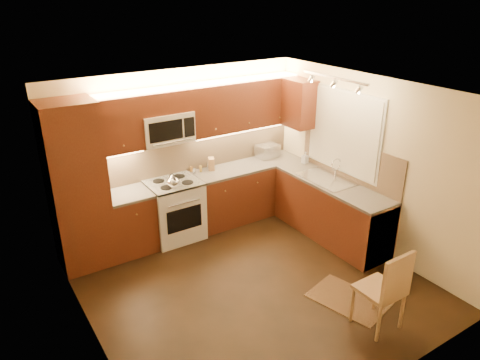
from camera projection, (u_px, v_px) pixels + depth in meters
floor at (253, 285)px, 5.93m from camera, size 4.00×4.00×0.01m
ceiling at (256, 94)px, 4.95m from camera, size 4.00×4.00×0.01m
wall_back at (180, 151)px, 6.98m from camera, size 4.00×0.01×2.50m
wall_front at (387, 282)px, 3.89m from camera, size 4.00×0.01×2.50m
wall_left at (86, 245)px, 4.43m from camera, size 0.01×4.00×2.50m
wall_right at (371, 165)px, 6.44m from camera, size 0.01×4.00×2.50m
pantry at (77, 187)px, 5.96m from camera, size 0.70×0.60×2.30m
base_cab_back_left at (131, 223)px, 6.57m from camera, size 0.62×0.60×0.86m
counter_back_left at (128, 195)px, 6.40m from camera, size 0.62×0.60×0.04m
base_cab_back_right at (247, 191)px, 7.59m from camera, size 1.92×0.60×0.86m
counter_back_right at (247, 166)px, 7.41m from camera, size 1.92×0.60×0.04m
base_cab_right at (331, 211)px, 6.92m from camera, size 0.60×2.00×0.86m
counter_right at (333, 184)px, 6.74m from camera, size 0.60×2.00×0.04m
dishwasher at (366, 230)px, 6.38m from camera, size 0.58×0.60×0.84m
backsplash_back at (201, 150)px, 7.17m from camera, size 3.30×0.02×0.60m
backsplash_right at (349, 160)px, 6.76m from camera, size 0.02×2.00×0.60m
upper_cab_back_left at (117, 124)px, 6.10m from camera, size 0.62×0.35×0.75m
upper_cab_back_right at (243, 104)px, 7.12m from camera, size 1.92×0.35×0.75m
upper_cab_bridge at (164, 101)px, 6.36m from camera, size 0.76×0.35×0.31m
upper_cab_right_corner at (300, 103)px, 7.18m from camera, size 0.35×0.50×0.75m
stove at (175, 210)px, 6.89m from camera, size 0.76×0.65×0.92m
microwave at (166, 127)px, 6.50m from camera, size 0.76×0.38×0.44m
window_frame at (344, 132)px, 6.72m from camera, size 0.03×1.44×1.24m
window_blinds at (343, 132)px, 6.71m from camera, size 0.02×1.36×1.16m
sink at (327, 175)px, 6.82m from camera, size 0.52×0.86×0.15m
faucet at (336, 168)px, 6.88m from camera, size 0.20×0.04×0.30m
track_light_bar at (334, 78)px, 6.05m from camera, size 0.04×1.20×0.03m
kettle at (173, 180)px, 6.49m from camera, size 0.21×0.21×0.22m
toaster_oven at (267, 151)px, 7.70m from camera, size 0.38×0.29×0.22m
knife_block at (211, 164)px, 7.18m from camera, size 0.14×0.17×0.20m
spice_jar_a at (208, 165)px, 7.27m from camera, size 0.06×0.06×0.10m
spice_jar_b at (191, 169)px, 7.12m from camera, size 0.06×0.06×0.09m
spice_jar_c at (195, 171)px, 7.03m from camera, size 0.06×0.06×0.10m
spice_jar_d at (201, 169)px, 7.13m from camera, size 0.05×0.05×0.09m
soap_bottle at (305, 157)px, 7.45m from camera, size 0.09×0.10×0.19m
rug at (348, 299)px, 5.63m from camera, size 0.82×1.04×0.01m
dining_chair at (380, 288)px, 5.03m from camera, size 0.45×0.45×1.01m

